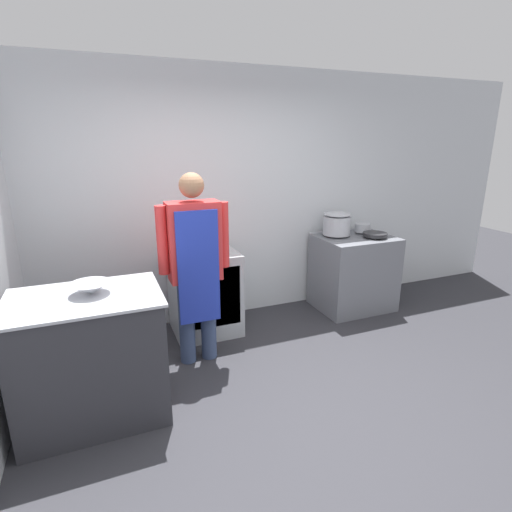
% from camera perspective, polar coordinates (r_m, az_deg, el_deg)
% --- Properties ---
extents(ground_plane, '(14.00, 14.00, 0.00)m').
position_cam_1_polar(ground_plane, '(3.19, 7.19, -21.84)').
color(ground_plane, '#2D2D33').
extents(wall_back, '(8.00, 0.05, 2.70)m').
position_cam_1_polar(wall_back, '(4.38, -5.02, 8.24)').
color(wall_back, silver).
rests_on(wall_back, ground_plane).
extents(prep_counter, '(1.02, 0.71, 0.94)m').
position_cam_1_polar(prep_counter, '(3.16, -22.45, -13.25)').
color(prep_counter, '#2D2D33').
rests_on(prep_counter, ground_plane).
extents(stove, '(0.86, 0.68, 0.89)m').
position_cam_1_polar(stove, '(4.89, 13.75, -2.28)').
color(stove, slate).
rests_on(stove, ground_plane).
extents(fridge_unit, '(0.67, 0.61, 0.87)m').
position_cam_1_polar(fridge_unit, '(4.20, -7.33, -5.15)').
color(fridge_unit, '#A8ADB2').
rests_on(fridge_unit, ground_plane).
extents(person_cook, '(0.62, 0.24, 1.71)m').
position_cam_1_polar(person_cook, '(3.48, -8.71, -0.46)').
color(person_cook, '#38476B').
rests_on(person_cook, ground_plane).
extents(mixing_bowl, '(0.27, 0.27, 0.08)m').
position_cam_1_polar(mixing_bowl, '(2.98, -22.58, -4.29)').
color(mixing_bowl, '#B2B5BC').
rests_on(mixing_bowl, prep_counter).
extents(stock_pot, '(0.32, 0.32, 0.27)m').
position_cam_1_polar(stock_pot, '(4.73, 11.47, 4.62)').
color(stock_pot, '#B2B5BC').
rests_on(stock_pot, stove).
extents(saute_pan, '(0.27, 0.27, 0.04)m').
position_cam_1_polar(saute_pan, '(4.78, 16.65, 2.98)').
color(saute_pan, '#262628').
rests_on(saute_pan, stove).
extents(sauce_pot, '(0.19, 0.19, 0.10)m').
position_cam_1_polar(sauce_pot, '(4.95, 14.97, 3.93)').
color(sauce_pot, '#B2B5BC').
rests_on(sauce_pot, stove).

